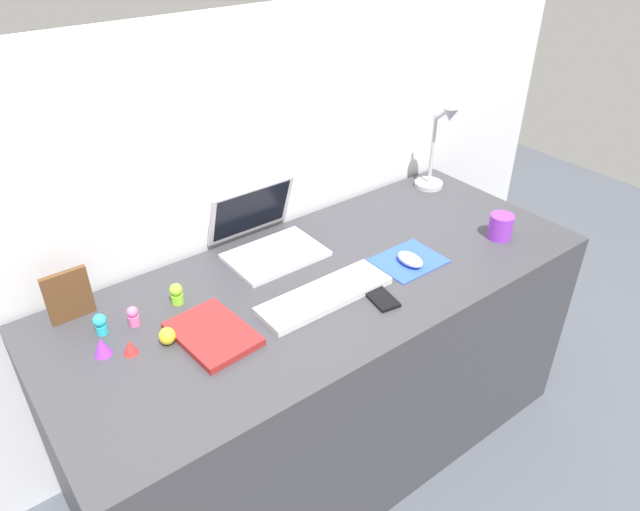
{
  "coord_description": "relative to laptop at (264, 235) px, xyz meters",
  "views": [
    {
      "loc": [
        -0.89,
        -1.14,
        1.76
      ],
      "look_at": [
        -0.02,
        0.0,
        0.83
      ],
      "focal_mm": 32.65,
      "sensor_mm": 36.0,
      "label": 1
    }
  ],
  "objects": [
    {
      "name": "back_wall",
      "position": [
        0.06,
        0.14,
        -0.06
      ],
      "size": [
        2.9,
        0.05,
        1.46
      ],
      "primitive_type": "cube",
      "color": "silver",
      "rests_on": "ground_plane"
    },
    {
      "name": "cell_phone",
      "position": [
        0.12,
        -0.43,
        -0.05
      ],
      "size": [
        0.08,
        0.14,
        0.01
      ],
      "primitive_type": "cube",
      "rotation": [
        0.0,
        0.0,
        -0.17
      ],
      "color": "black",
      "rests_on": "desk"
    },
    {
      "name": "toy_figurine_lime",
      "position": [
        -0.36,
        -0.09,
        -0.02
      ],
      "size": [
        0.04,
        0.04,
        0.06
      ],
      "color": "#8CDB33",
      "rests_on": "desk"
    },
    {
      "name": "toy_figurine_yellow",
      "position": [
        -0.45,
        -0.24,
        -0.03
      ],
      "size": [
        0.04,
        0.04,
        0.05
      ],
      "primitive_type": "ellipsoid",
      "color": "yellow",
      "rests_on": "desk"
    },
    {
      "name": "laptop",
      "position": [
        0.0,
        0.0,
        0.0
      ],
      "size": [
        0.3,
        0.28,
        0.2
      ],
      "color": "silver",
      "rests_on": "desk"
    },
    {
      "name": "toy_figurine_red",
      "position": [
        -0.55,
        -0.22,
        -0.03
      ],
      "size": [
        0.04,
        0.04,
        0.04
      ],
      "primitive_type": "cone",
      "color": "red",
      "rests_on": "desk"
    },
    {
      "name": "coffee_mug",
      "position": [
        0.67,
        -0.42,
        -0.01
      ],
      "size": [
        0.08,
        0.08,
        0.08
      ],
      "primitive_type": "cylinder",
      "color": "purple",
      "rests_on": "desk"
    },
    {
      "name": "mouse",
      "position": [
        0.31,
        -0.36,
        -0.03
      ],
      "size": [
        0.06,
        0.1,
        0.03
      ],
      "primitive_type": "ellipsoid",
      "color": "silver",
      "rests_on": "mousepad"
    },
    {
      "name": "ground_plane",
      "position": [
        0.06,
        -0.25,
        -0.79
      ],
      "size": [
        6.0,
        6.0,
        0.0
      ],
      "primitive_type": "plane",
      "color": "#474C56"
    },
    {
      "name": "desk_lamp",
      "position": [
        0.77,
        -0.03,
        0.11
      ],
      "size": [
        0.11,
        0.15,
        0.34
      ],
      "color": "#B7B7BC",
      "rests_on": "desk"
    },
    {
      "name": "keyboard",
      "position": [
        -0.01,
        -0.33,
        -0.04
      ],
      "size": [
        0.41,
        0.13,
        0.02
      ],
      "primitive_type": "cube",
      "color": "silver",
      "rests_on": "desk"
    },
    {
      "name": "toy_figurine_pink",
      "position": [
        -0.49,
        -0.11,
        -0.02
      ],
      "size": [
        0.03,
        0.03,
        0.06
      ],
      "color": "pink",
      "rests_on": "desk"
    },
    {
      "name": "toy_figurine_purple",
      "position": [
        -0.6,
        -0.18,
        -0.03
      ],
      "size": [
        0.05,
        0.05,
        0.05
      ],
      "primitive_type": "cone",
      "color": "purple",
      "rests_on": "desk"
    },
    {
      "name": "mousepad",
      "position": [
        0.32,
        -0.34,
        -0.05
      ],
      "size": [
        0.21,
        0.17,
        0.0
      ],
      "primitive_type": "cube",
      "color": "blue",
      "rests_on": "desk"
    },
    {
      "name": "picture_frame",
      "position": [
        -0.61,
        0.02,
        0.02
      ],
      "size": [
        0.12,
        0.02,
        0.15
      ],
      "primitive_type": "cube",
      "color": "brown",
      "rests_on": "desk"
    },
    {
      "name": "notebook_pad",
      "position": [
        -0.35,
        -0.29,
        -0.04
      ],
      "size": [
        0.19,
        0.25,
        0.02
      ],
      "primitive_type": "cube",
      "rotation": [
        0.0,
        0.0,
        0.09
      ],
      "color": "maroon",
      "rests_on": "desk"
    },
    {
      "name": "desk",
      "position": [
        0.06,
        -0.25,
        -0.42
      ],
      "size": [
        1.7,
        0.71,
        0.74
      ],
      "primitive_type": "cube",
      "color": "#38383D",
      "rests_on": "ground_plane"
    },
    {
      "name": "toy_figurine_cyan",
      "position": [
        -0.58,
        -0.09,
        -0.02
      ],
      "size": [
        0.04,
        0.04,
        0.06
      ],
      "color": "#28B7CC",
      "rests_on": "desk"
    }
  ]
}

